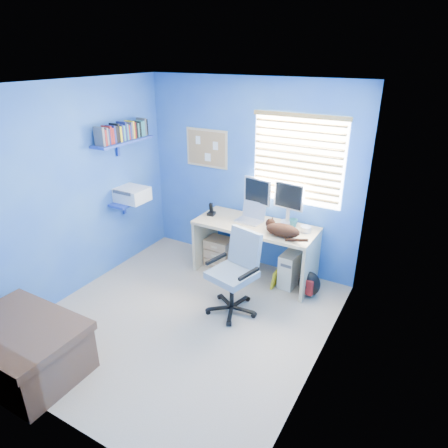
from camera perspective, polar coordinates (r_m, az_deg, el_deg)
The scene contains 23 objects.
floor at distance 4.64m, azimuth -5.74°, elevation -13.29°, with size 3.00×3.20×0.00m, color #BFAC96.
ceiling at distance 3.73m, azimuth -7.37°, elevation 19.15°, with size 3.00×3.20×0.00m, color white.
wall_back at distance 5.32m, azimuth 3.69°, elevation 6.87°, with size 3.00×0.01×2.50m, color blue.
wall_front at distance 3.03m, azimuth -24.57°, elevation -9.11°, with size 3.00×0.01×2.50m, color blue.
wall_left at distance 5.01m, azimuth -20.59°, elevation 4.30°, with size 0.01×3.20×2.50m, color blue.
wall_right at distance 3.43m, azimuth 14.42°, elevation -3.67°, with size 0.01×3.20×2.50m, color blue.
desk at distance 5.25m, azimuth 4.41°, elevation -3.76°, with size 1.56×0.65×0.74m, color tan.
laptop at distance 5.13m, azimuth 3.66°, elevation 1.50°, with size 0.33×0.26×0.22m, color silver.
monitor_left at distance 5.22m, azimuth 4.80°, elevation 3.72°, with size 0.40×0.12×0.54m, color silver.
monitor_right at distance 5.09m, azimuth 9.22°, elevation 2.96°, with size 0.40×0.12×0.54m, color silver.
phone at distance 5.34m, azimuth -1.83°, elevation 2.14°, with size 0.09×0.11×0.17m, color black.
mug at distance 5.06m, azimuth 9.87°, elevation 0.13°, with size 0.10×0.09×0.10m, color teal.
cd_spindle at distance 4.96m, azimuth 11.61°, elevation -0.71°, with size 0.13×0.13×0.07m, color silver.
cat at distance 4.78m, azimuth 8.40°, elevation -0.90°, with size 0.42×0.22×0.15m, color black.
tower_pc at distance 5.20m, azimuth 9.63°, elevation -6.14°, with size 0.19×0.44×0.45m, color beige.
drawer_boxes at distance 5.56m, azimuth -0.70°, elevation -3.99°, with size 0.35×0.28×0.41m, color tan.
yellow_book at distance 5.13m, azimuth 7.28°, elevation -7.78°, with size 0.03×0.17×0.24m, color yellow.
backpack at distance 5.03m, azimuth 12.07°, elevation -8.35°, with size 0.27×0.21×0.32m, color black.
bed_corner at distance 4.26m, azimuth -26.71°, elevation -15.69°, with size 1.07×0.76×0.51m, color brown.
office_chair at distance 4.57m, azimuth 1.54°, elevation -8.38°, with size 0.67×0.67×0.96m.
window_blinds at distance 4.97m, azimuth 10.43°, elevation 8.92°, with size 1.15×0.05×1.10m.
corkboard at distance 5.53m, azimuth -2.48°, elevation 10.76°, with size 0.64×0.02×0.52m.
wall_shelves at distance 5.34m, azimuth -13.77°, elevation 8.36°, with size 0.42×0.90×1.05m.
Camera 1 is at (2.22, -2.98, 2.78)m, focal length 32.00 mm.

